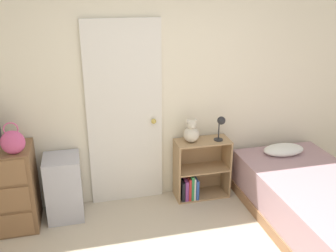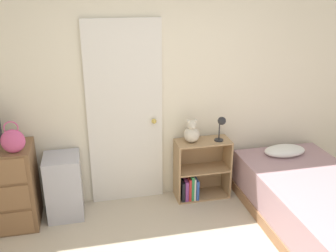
{
  "view_description": "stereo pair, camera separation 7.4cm",
  "coord_description": "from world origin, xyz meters",
  "views": [
    {
      "loc": [
        -0.7,
        -1.94,
        2.35
      ],
      "look_at": [
        0.19,
        1.67,
        0.95
      ],
      "focal_mm": 40.0,
      "sensor_mm": 36.0,
      "label": 1
    },
    {
      "loc": [
        -0.63,
        -1.95,
        2.35
      ],
      "look_at": [
        0.19,
        1.67,
        0.95
      ],
      "focal_mm": 40.0,
      "sensor_mm": 36.0,
      "label": 2
    }
  ],
  "objects": [
    {
      "name": "wall_back",
      "position": [
        0.0,
        1.95,
        1.27
      ],
      "size": [
        10.0,
        0.06,
        2.55
      ],
      "color": "beige",
      "rests_on": "ground_plane"
    },
    {
      "name": "door_closed",
      "position": [
        -0.24,
        1.89,
        1.02
      ],
      "size": [
        0.82,
        0.09,
        2.05
      ],
      "color": "silver",
      "rests_on": "ground_plane"
    },
    {
      "name": "handbag",
      "position": [
        -1.34,
        1.51,
        0.99
      ],
      "size": [
        0.22,
        0.12,
        0.32
      ],
      "color": "#C64C7F",
      "rests_on": "dresser"
    },
    {
      "name": "storage_bin",
      "position": [
        -0.94,
        1.7,
        0.35
      ],
      "size": [
        0.37,
        0.39,
        0.69
      ],
      "color": "#ADADB7",
      "rests_on": "ground_plane"
    },
    {
      "name": "bookshelf",
      "position": [
        0.57,
        1.76,
        0.29
      ],
      "size": [
        0.63,
        0.29,
        0.71
      ],
      "color": "tan",
      "rests_on": "ground_plane"
    },
    {
      "name": "teddy_bear",
      "position": [
        0.48,
        1.75,
        0.82
      ],
      "size": [
        0.18,
        0.18,
        0.27
      ],
      "color": "beige",
      "rests_on": "bookshelf"
    },
    {
      "name": "desk_lamp",
      "position": [
        0.81,
        1.71,
        0.91
      ],
      "size": [
        0.12,
        0.11,
        0.29
      ],
      "color": "#262628",
      "rests_on": "bookshelf"
    },
    {
      "name": "bed",
      "position": [
        1.57,
        0.91,
        0.25
      ],
      "size": [
        1.09,
        2.0,
        0.61
      ],
      "color": "#996B47",
      "rests_on": "ground_plane"
    }
  ]
}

